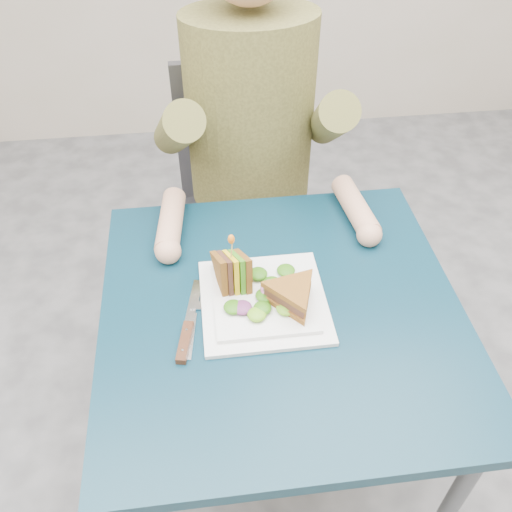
{
  "coord_description": "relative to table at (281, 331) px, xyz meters",
  "views": [
    {
      "loc": [
        -0.15,
        -0.73,
        1.58
      ],
      "look_at": [
        -0.05,
        0.07,
        0.82
      ],
      "focal_mm": 38.0,
      "sensor_mm": 36.0,
      "label": 1
    }
  ],
  "objects": [
    {
      "name": "sandwich_upright",
      "position": [
        -0.1,
        0.06,
        0.13
      ],
      "size": [
        0.09,
        0.14,
        0.14
      ],
      "color": "brown",
      "rests_on": "plate"
    },
    {
      "name": "toothpick",
      "position": [
        -0.1,
        0.06,
        0.2
      ],
      "size": [
        0.01,
        0.01,
        0.06
      ],
      "primitive_type": "cylinder",
      "rotation": [
        0.14,
        0.07,
        0.0
      ],
      "color": "tan",
      "rests_on": "sandwich_upright"
    },
    {
      "name": "lettuce_spill",
      "position": [
        -0.03,
        0.03,
        0.11
      ],
      "size": [
        0.15,
        0.13,
        0.02
      ],
      "primitive_type": null,
      "color": "#337A14",
      "rests_on": "plate"
    },
    {
      "name": "sandwich_flat",
      "position": [
        0.02,
        -0.01,
        0.12
      ],
      "size": [
        0.19,
        0.19,
        0.05
      ],
      "color": "brown",
      "rests_on": "plate"
    },
    {
      "name": "table",
      "position": [
        0.0,
        0.0,
        0.0
      ],
      "size": [
        0.75,
        0.75,
        0.73
      ],
      "color": "#08222F",
      "rests_on": "ground"
    },
    {
      "name": "diner",
      "position": [
        -0.0,
        0.55,
        0.26
      ],
      "size": [
        0.54,
        0.59,
        0.74
      ],
      "color": "#4E4B23",
      "rests_on": "chair"
    },
    {
      "name": "knife",
      "position": [
        -0.2,
        -0.05,
        0.09
      ],
      "size": [
        0.06,
        0.22,
        0.02
      ],
      "color": "silver",
      "rests_on": "table"
    },
    {
      "name": "onion_ring",
      "position": [
        -0.02,
        0.02,
        0.11
      ],
      "size": [
        0.04,
        0.04,
        0.02
      ],
      "primitive_type": "torus",
      "rotation": [
        0.44,
        0.0,
        0.0
      ],
      "color": "#9E4C7A",
      "rests_on": "plate"
    },
    {
      "name": "chair",
      "position": [
        0.0,
        0.66,
        -0.11
      ],
      "size": [
        0.42,
        0.4,
        0.93
      ],
      "color": "#47474C",
      "rests_on": "ground"
    },
    {
      "name": "plate",
      "position": [
        -0.04,
        0.02,
        0.09
      ],
      "size": [
        0.26,
        0.26,
        0.02
      ],
      "color": "white",
      "rests_on": "table"
    },
    {
      "name": "ground",
      "position": [
        0.0,
        0.0,
        -0.65
      ],
      "size": [
        4.0,
        4.0,
        0.0
      ],
      "primitive_type": "plane",
      "color": "#57575A",
      "rests_on": "ground"
    },
    {
      "name": "toothpick_frill",
      "position": [
        -0.1,
        0.06,
        0.23
      ],
      "size": [
        0.01,
        0.01,
        0.02
      ],
      "primitive_type": "ellipsoid",
      "color": "orange",
      "rests_on": "sandwich_upright"
    },
    {
      "name": "fork",
      "position": [
        -0.19,
        -0.03,
        0.08
      ],
      "size": [
        0.04,
        0.18,
        0.01
      ],
      "color": "silver",
      "rests_on": "table"
    }
  ]
}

